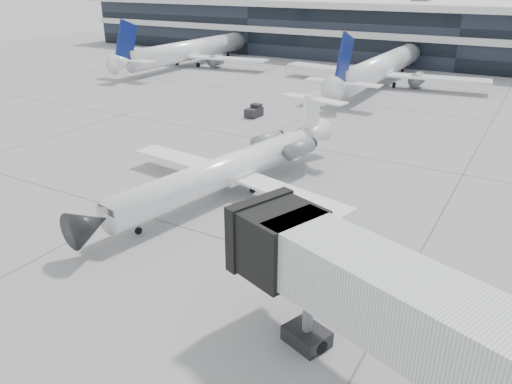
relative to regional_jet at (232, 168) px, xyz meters
The scene contains 8 objects.
ground 8.79m from the regional_jet, 52.36° to the right, with size 220.00×220.00×0.00m, color gray.
terminal 75.48m from the regional_jet, 86.04° to the left, with size 170.00×22.00×10.00m, color black.
bg_jet_left 62.57m from the regional_jet, 129.51° to the left, with size 32.00×40.00×9.60m, color white, non-canonical shape.
bg_jet_center 48.37m from the regional_jet, 93.31° to the left, with size 32.00×40.00×9.60m, color white, non-canonical shape.
regional_jet is the anchor object (origin of this frame).
jet_bridge 24.97m from the regional_jet, 38.89° to the right, with size 19.30×9.85×6.37m.
traffic_cone 4.50m from the regional_jet, 137.96° to the right, with size 0.46×0.46×0.60m.
far_tug 23.22m from the regional_jet, 116.06° to the left, with size 1.50×2.41×1.49m.
Camera 1 is at (14.71, -23.68, 15.84)m, focal length 35.00 mm.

